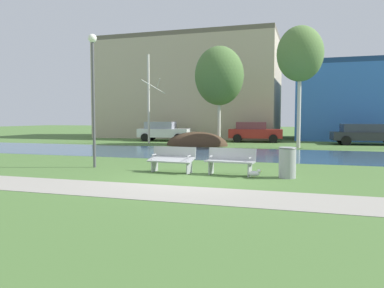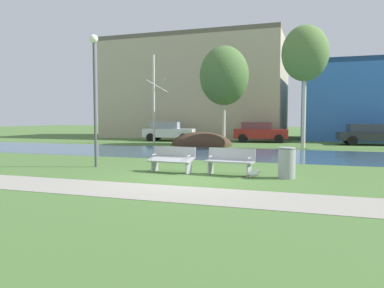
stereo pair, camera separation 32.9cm
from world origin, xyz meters
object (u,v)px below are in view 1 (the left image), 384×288
at_px(parked_van_nearest_white, 163,131).
at_px(bench_right, 230,161).
at_px(bench_left, 172,159).
at_px(streetlamp, 93,78).
at_px(trash_bin, 287,162).
at_px(parked_hatch_third_dark, 366,134).
at_px(parked_sedan_second_red, 254,132).
at_px(seagull, 254,173).

bearing_deg(parked_van_nearest_white, bench_right, -61.61).
bearing_deg(bench_left, bench_right, 0.00).
distance_m(bench_left, streetlamp, 4.35).
relative_size(bench_right, trash_bin, 1.72).
height_order(trash_bin, parked_hatch_third_dark, parked_hatch_third_dark).
bearing_deg(parked_sedan_second_red, parked_van_nearest_white, -172.95).
height_order(seagull, parked_sedan_second_red, parked_sedan_second_red).
bearing_deg(parked_hatch_third_dark, trash_bin, -105.16).
relative_size(bench_right, seagull, 3.58).
bearing_deg(bench_left, parked_van_nearest_white, 112.52).
bearing_deg(bench_right, streetlamp, 176.11).
relative_size(seagull, parked_hatch_third_dark, 0.09).
relative_size(trash_bin, streetlamp, 0.19).
relative_size(seagull, streetlamp, 0.09).
distance_m(parked_van_nearest_white, parked_hatch_third_dark, 14.97).
height_order(streetlamp, parked_hatch_third_dark, streetlamp).
relative_size(trash_bin, parked_hatch_third_dark, 0.19).
bearing_deg(parked_hatch_third_dark, bench_left, -116.86).
height_order(bench_left, parked_van_nearest_white, parked_van_nearest_white).
relative_size(bench_left, parked_van_nearest_white, 0.39).
bearing_deg(trash_bin, streetlamp, 176.65).
distance_m(bench_right, parked_van_nearest_white, 18.35).
xyz_separation_m(bench_right, parked_van_nearest_white, (-8.72, 16.14, 0.34)).
bearing_deg(bench_right, parked_sedan_second_red, 95.17).
bearing_deg(parked_sedan_second_red, bench_left, -91.64).
distance_m(bench_left, bench_right, 2.03).
bearing_deg(bench_left, seagull, -5.45).
height_order(seagull, streetlamp, streetlamp).
height_order(bench_left, parked_hatch_third_dark, parked_hatch_third_dark).
xyz_separation_m(seagull, parked_van_nearest_white, (-9.53, 16.41, 0.68)).
bearing_deg(bench_left, trash_bin, -0.84).
bearing_deg(seagull, parked_hatch_third_dark, 71.88).
distance_m(bench_left, parked_van_nearest_white, 17.47).
bearing_deg(parked_sedan_second_red, streetlamp, -102.62).
relative_size(bench_right, parked_van_nearest_white, 0.39).
bearing_deg(parked_hatch_third_dark, seagull, -108.12).
height_order(bench_right, parked_van_nearest_white, parked_van_nearest_white).
relative_size(bench_right, streetlamp, 0.33).
bearing_deg(streetlamp, bench_left, -6.30).
relative_size(seagull, parked_sedan_second_red, 0.11).
distance_m(seagull, parked_van_nearest_white, 18.99).
distance_m(streetlamp, parked_van_nearest_white, 16.35).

